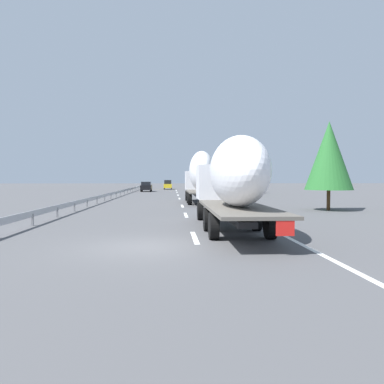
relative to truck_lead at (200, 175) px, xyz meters
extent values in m
plane|color=#4C4C4F|center=(17.33, 3.60, -2.67)|extent=(260.00, 260.00, 0.00)
cube|color=white|center=(-20.67, 1.80, -2.67)|extent=(3.20, 0.20, 0.01)
cube|color=white|center=(-11.32, 1.80, -2.67)|extent=(3.20, 0.20, 0.01)
cube|color=white|center=(-3.38, 1.80, -2.67)|extent=(3.20, 0.20, 0.01)
cube|color=white|center=(8.73, 1.80, -2.67)|extent=(3.20, 0.20, 0.01)
cube|color=white|center=(18.09, 1.80, -2.67)|extent=(3.20, 0.20, 0.01)
cube|color=white|center=(29.19, 1.80, -2.67)|extent=(3.20, 0.20, 0.01)
cube|color=white|center=(41.09, 1.80, -2.67)|extent=(3.20, 0.20, 0.01)
cube|color=white|center=(38.30, 1.80, -2.67)|extent=(3.20, 0.20, 0.01)
cube|color=white|center=(22.33, -1.90, -2.67)|extent=(110.00, 0.20, 0.01)
cube|color=silver|center=(4.68, 0.00, -0.52)|extent=(2.40, 2.50, 1.90)
cube|color=black|center=(5.78, 0.00, -0.02)|extent=(0.08, 2.12, 0.80)
cube|color=#262628|center=(1.94, 0.00, -2.00)|extent=(10.09, 0.70, 0.24)
cube|color=#59544C|center=(-0.80, 0.00, -1.53)|extent=(8.56, 2.50, 0.12)
ellipsoid|color=white|center=(-1.08, 0.00, 0.34)|extent=(6.63, 2.20, 3.62)
cube|color=red|center=(-5.05, -0.69, -1.77)|extent=(0.04, 0.56, 0.56)
cylinder|color=black|center=(4.68, 1.10, -2.15)|extent=(1.04, 0.30, 1.04)
cylinder|color=black|center=(4.68, -1.10, -2.15)|extent=(1.04, 0.30, 1.04)
cylinder|color=black|center=(0.40, 1.10, -2.15)|extent=(1.04, 0.35, 1.04)
cylinder|color=black|center=(0.40, -1.10, -2.15)|extent=(1.04, 0.35, 1.04)
cylinder|color=black|center=(-2.00, 1.10, -2.15)|extent=(1.04, 0.35, 1.04)
cylinder|color=black|center=(-2.00, -1.10, -2.15)|extent=(1.04, 0.35, 1.04)
cube|color=silver|center=(-14.25, 0.00, -0.52)|extent=(2.40, 2.50, 1.90)
cube|color=black|center=(-13.15, 0.00, -0.02)|extent=(0.08, 2.12, 0.80)
cube|color=#262628|center=(-17.12, 0.00, -2.00)|extent=(10.54, 0.70, 0.24)
cube|color=#59544C|center=(-19.98, 0.00, -1.53)|extent=(9.06, 2.50, 0.12)
ellipsoid|color=white|center=(-20.12, 0.00, -0.03)|extent=(6.97, 2.20, 2.87)
cube|color=red|center=(-24.48, -0.69, -1.77)|extent=(0.04, 0.56, 0.56)
cylinder|color=black|center=(-14.25, 1.10, -2.15)|extent=(1.04, 0.30, 1.04)
cylinder|color=black|center=(-14.25, -1.10, -2.15)|extent=(1.04, 0.30, 1.04)
cylinder|color=black|center=(-18.78, 1.10, -2.15)|extent=(1.04, 0.35, 1.04)
cylinder|color=black|center=(-18.78, -1.10, -2.15)|extent=(1.04, 0.35, 1.04)
cylinder|color=black|center=(-21.18, 1.10, -2.15)|extent=(1.04, 0.35, 1.04)
cylinder|color=black|center=(-21.18, -1.10, -2.15)|extent=(1.04, 0.35, 1.04)
cube|color=gold|center=(47.08, 3.51, -1.93)|extent=(4.72, 1.71, 0.84)
cube|color=black|center=(46.73, 3.51, -1.09)|extent=(2.59, 1.50, 0.84)
cylinder|color=black|center=(48.55, 4.27, -2.35)|extent=(0.64, 0.22, 0.64)
cylinder|color=black|center=(48.55, 2.76, -2.35)|extent=(0.64, 0.22, 0.64)
cylinder|color=black|center=(45.62, 4.27, -2.35)|extent=(0.64, 0.22, 0.64)
cylinder|color=black|center=(45.62, 2.76, -2.35)|extent=(0.64, 0.22, 0.64)
cube|color=black|center=(32.76, 7.20, -1.93)|extent=(4.34, 1.87, 0.84)
cube|color=black|center=(32.43, 7.20, -1.21)|extent=(2.39, 1.64, 0.60)
cylinder|color=black|center=(34.10, 8.04, -2.35)|extent=(0.64, 0.22, 0.64)
cylinder|color=black|center=(34.10, 6.37, -2.35)|extent=(0.64, 0.22, 0.64)
cylinder|color=black|center=(31.41, 8.04, -2.35)|extent=(0.64, 0.22, 0.64)
cylinder|color=black|center=(31.41, 6.37, -2.35)|extent=(0.64, 0.22, 0.64)
cylinder|color=gray|center=(17.51, -3.10, -1.45)|extent=(0.10, 0.10, 2.43)
cube|color=#2D569E|center=(17.51, -3.10, 0.11)|extent=(0.06, 0.90, 0.70)
cylinder|color=#472D19|center=(23.67, -7.83, -1.92)|extent=(0.33, 0.33, 1.49)
cone|color=#194C1E|center=(23.67, -7.83, 1.13)|extent=(3.40, 3.40, 4.61)
cylinder|color=#472D19|center=(41.95, -9.22, -1.93)|extent=(0.34, 0.34, 1.49)
cone|color=#194C1E|center=(41.95, -9.22, 0.58)|extent=(3.68, 3.68, 3.52)
cylinder|color=#472D19|center=(13.68, -6.04, -1.90)|extent=(0.28, 0.28, 1.55)
cone|color=#1E5B23|center=(13.68, -6.04, 1.15)|extent=(3.44, 3.44, 4.54)
cylinder|color=#472D19|center=(23.45, -9.55, -1.94)|extent=(0.29, 0.29, 1.46)
cone|color=#1E5B23|center=(23.45, -9.55, 1.24)|extent=(2.96, 2.96, 4.90)
cylinder|color=#472D19|center=(-8.22, -8.82, -1.92)|extent=(0.26, 0.26, 1.51)
cone|color=#286B2D|center=(-8.22, -8.82, 1.35)|extent=(3.47, 3.47, 5.02)
cube|color=#9EA0A5|center=(20.33, 9.60, -2.07)|extent=(94.00, 0.06, 0.32)
cube|color=slate|center=(-16.45, 9.60, -2.37)|extent=(0.10, 0.10, 0.60)
cube|color=slate|center=(-12.36, 9.60, -2.37)|extent=(0.10, 0.10, 0.60)
cube|color=slate|center=(-8.27, 9.60, -2.37)|extent=(0.10, 0.10, 0.60)
cube|color=slate|center=(-4.19, 9.60, -2.37)|extent=(0.10, 0.10, 0.60)
cube|color=slate|center=(-0.10, 9.60, -2.37)|extent=(0.10, 0.10, 0.60)
cube|color=slate|center=(3.99, 9.60, -2.37)|extent=(0.10, 0.10, 0.60)
cube|color=slate|center=(8.07, 9.60, -2.37)|extent=(0.10, 0.10, 0.60)
cube|color=slate|center=(12.16, 9.60, -2.37)|extent=(0.10, 0.10, 0.60)
cube|color=slate|center=(16.25, 9.60, -2.37)|extent=(0.10, 0.10, 0.60)
cube|color=slate|center=(20.33, 9.60, -2.37)|extent=(0.10, 0.10, 0.60)
cube|color=slate|center=(24.42, 9.60, -2.37)|extent=(0.10, 0.10, 0.60)
cube|color=slate|center=(28.51, 9.60, -2.37)|extent=(0.10, 0.10, 0.60)
cube|color=slate|center=(32.60, 9.60, -2.37)|extent=(0.10, 0.10, 0.60)
cube|color=slate|center=(36.68, 9.60, -2.37)|extent=(0.10, 0.10, 0.60)
cube|color=slate|center=(40.77, 9.60, -2.37)|extent=(0.10, 0.10, 0.60)
cube|color=slate|center=(44.86, 9.60, -2.37)|extent=(0.10, 0.10, 0.60)
cube|color=slate|center=(48.94, 9.60, -2.37)|extent=(0.10, 0.10, 0.60)
cube|color=slate|center=(53.03, 9.60, -2.37)|extent=(0.10, 0.10, 0.60)
cube|color=slate|center=(57.12, 9.60, -2.37)|extent=(0.10, 0.10, 0.60)
cube|color=slate|center=(61.20, 9.60, -2.37)|extent=(0.10, 0.10, 0.60)
cube|color=slate|center=(65.29, 9.60, -2.37)|extent=(0.10, 0.10, 0.60)
camera|label=1|loc=(-35.70, 2.71, -0.33)|focal=35.77mm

